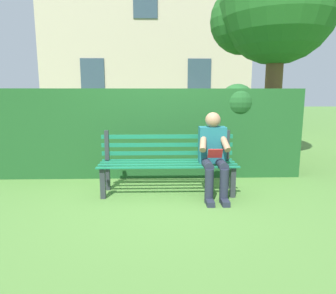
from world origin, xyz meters
TOP-DOWN VIEW (x-y plane):
  - ground at (0.00, 0.00)m, footprint 60.00×60.00m
  - park_bench at (0.00, -0.08)m, footprint 1.98×0.55m
  - person_seated at (-0.64, 0.10)m, footprint 0.44×0.73m
  - hedge_backdrop at (0.35, -1.15)m, footprint 5.41×0.77m
  - tree at (-2.23, -2.35)m, footprint 2.56×2.44m
  - building_facade at (0.62, -9.09)m, footprint 8.17×2.98m

SIDE VIEW (x-z plane):
  - ground at x=0.00m, z-range 0.00..0.00m
  - park_bench at x=0.00m, z-range 0.01..0.92m
  - person_seated at x=-0.64m, z-range 0.04..1.23m
  - hedge_backdrop at x=0.35m, z-range -0.01..1.61m
  - tree at x=-2.23m, z-range 0.95..5.43m
  - building_facade at x=0.62m, z-range 0.00..7.74m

